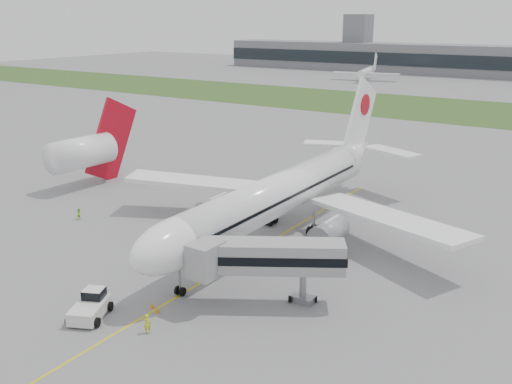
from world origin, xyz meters
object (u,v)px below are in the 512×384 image
Objects in this scene: ground_crew_near at (147,324)px; neighbor_aircraft at (86,151)px; airliner at (284,191)px; pushback_tug at (91,305)px; jet_bridge at (264,257)px.

ground_crew_near is 49.06m from neighbor_aircraft.
neighbor_aircraft is (-37.66, 1.30, 0.09)m from airliner.
airliner reaches higher than ground_crew_near.
pushback_tug is at bearing -98.57° from airliner.
pushback_tug is at bearing -36.20° from ground_crew_near.
airliner reaches higher than jet_bridge.
pushback_tug is 0.29× the size of neighbor_aircraft.
neighbor_aircraft is at bearing -77.04° from ground_crew_near.
airliner is at bearing -127.08° from ground_crew_near.
neighbor_aircraft is (-39.91, 28.13, 4.84)m from ground_crew_near.
jet_bridge is at bearing -65.02° from airliner.
ground_crew_near is at bearing -150.94° from jet_bridge.
pushback_tug is (-4.14, -27.46, -4.61)m from airliner.
neighbor_aircraft is at bearing 178.02° from airliner.
jet_bridge is (7.90, -16.96, -0.81)m from airliner.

